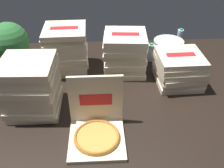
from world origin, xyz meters
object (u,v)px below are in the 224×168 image
(potted_plant, at_px, (10,44))
(water_bottle_2, at_px, (180,37))
(ice_bucket, at_px, (168,46))
(pizza_stack_center_far, at_px, (66,49))
(water_bottle_1, at_px, (180,54))
(pizza_stack_left_near, at_px, (31,86))
(pizza_stack_right_mid, at_px, (179,69))
(water_bottle_0, at_px, (151,52))
(pizza_stack_right_far, at_px, (124,53))
(open_pizza_box, at_px, (97,126))

(potted_plant, bearing_deg, water_bottle_2, 14.42)
(ice_bucket, distance_m, water_bottle_2, 0.26)
(pizza_stack_center_far, distance_m, water_bottle_2, 1.37)
(water_bottle_1, distance_m, potted_plant, 1.70)
(pizza_stack_left_near, bearing_deg, pizza_stack_right_mid, 13.47)
(pizza_stack_center_far, xyz_separation_m, ice_bucket, (1.09, 0.29, -0.15))
(pizza_stack_left_near, bearing_deg, potted_plant, 117.29)
(pizza_stack_right_mid, height_order, water_bottle_0, pizza_stack_right_mid)
(pizza_stack_left_near, bearing_deg, water_bottle_1, 26.42)
(pizza_stack_left_near, bearing_deg, ice_bucket, 34.57)
(pizza_stack_right_far, relative_size, water_bottle_2, 2.22)
(pizza_stack_left_near, xyz_separation_m, water_bottle_0, (1.07, 0.73, -0.13))
(water_bottle_0, bearing_deg, pizza_stack_left_near, -145.87)
(water_bottle_1, bearing_deg, open_pizza_box, -131.22)
(pizza_stack_left_near, height_order, water_bottle_2, pizza_stack_left_near)
(open_pizza_box, distance_m, pizza_stack_center_far, 0.98)
(pizza_stack_right_far, xyz_separation_m, ice_bucket, (0.53, 0.35, -0.13))
(pizza_stack_left_near, bearing_deg, water_bottle_0, 34.13)
(pizza_stack_right_mid, relative_size, water_bottle_1, 2.19)
(pizza_stack_right_mid, height_order, ice_bucket, pizza_stack_right_mid)
(ice_bucket, height_order, water_bottle_2, water_bottle_2)
(pizza_stack_right_mid, xyz_separation_m, pizza_stack_left_near, (-1.25, -0.30, 0.07))
(pizza_stack_right_far, bearing_deg, open_pizza_box, -107.70)
(pizza_stack_center_far, bearing_deg, water_bottle_2, 20.62)
(open_pizza_box, relative_size, pizza_stack_center_far, 0.94)
(water_bottle_0, relative_size, water_bottle_1, 1.00)
(pizza_stack_right_mid, xyz_separation_m, water_bottle_2, (0.23, 0.78, -0.05))
(pizza_stack_center_far, distance_m, water_bottle_0, 0.88)
(ice_bucket, relative_size, water_bottle_0, 1.69)
(open_pizza_box, height_order, water_bottle_0, open_pizza_box)
(pizza_stack_right_far, relative_size, ice_bucket, 1.31)
(pizza_stack_center_far, bearing_deg, pizza_stack_right_far, -5.86)
(potted_plant, bearing_deg, pizza_stack_right_mid, -11.60)
(pizza_stack_center_far, relative_size, ice_bucket, 1.33)
(pizza_stack_left_near, bearing_deg, water_bottle_2, 36.18)
(pizza_stack_right_mid, distance_m, ice_bucket, 0.61)
(open_pizza_box, relative_size, ice_bucket, 1.25)
(water_bottle_2, bearing_deg, pizza_stack_right_far, -142.87)
(open_pizza_box, relative_size, water_bottle_1, 2.10)
(pizza_stack_right_far, height_order, pizza_stack_center_far, pizza_stack_center_far)
(open_pizza_box, bearing_deg, water_bottle_1, 48.78)
(water_bottle_2, xyz_separation_m, potted_plant, (-1.80, -0.46, 0.19))
(pizza_stack_right_far, bearing_deg, pizza_stack_left_near, -144.71)
(water_bottle_0, distance_m, water_bottle_1, 0.31)
(pizza_stack_center_far, xyz_separation_m, water_bottle_2, (1.27, 0.48, -0.13))
(potted_plant, bearing_deg, open_pizza_box, -48.93)
(potted_plant, bearing_deg, pizza_stack_left_near, -62.71)
(pizza_stack_right_far, height_order, water_bottle_2, pizza_stack_right_far)
(pizza_stack_right_mid, relative_size, water_bottle_0, 2.19)
(water_bottle_0, relative_size, potted_plant, 0.40)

